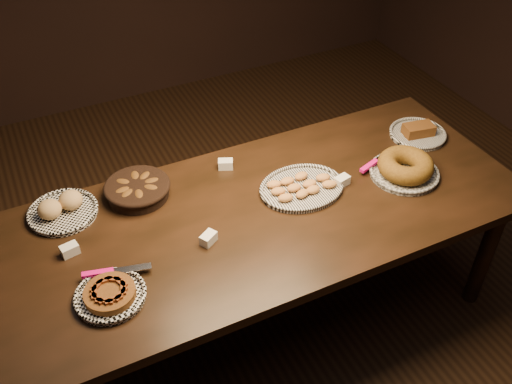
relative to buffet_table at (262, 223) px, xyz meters
name	(u,v)px	position (x,y,z in m)	size (l,w,h in m)	color
ground	(261,317)	(0.00, 0.00, -0.68)	(5.00, 5.00, 0.00)	black
buffet_table	(262,223)	(0.00, 0.00, 0.00)	(2.40, 1.00, 0.75)	black
apple_tart_plate	(110,294)	(-0.73, -0.19, 0.09)	(0.32, 0.28, 0.05)	white
madeleine_platter	(301,187)	(0.22, 0.05, 0.09)	(0.40, 0.32, 0.05)	black
bundt_cake_plate	(405,168)	(0.72, -0.07, 0.12)	(0.36, 0.35, 0.10)	black
croissant_basket	(137,189)	(-0.46, 0.33, 0.12)	(0.30, 0.30, 0.07)	black
bread_roll_plate	(62,209)	(-0.79, 0.36, 0.10)	(0.30, 0.30, 0.09)	white
loaf_plate	(418,133)	(0.99, 0.17, 0.09)	(0.29, 0.29, 0.07)	black
tent_cards	(257,195)	(0.02, 0.08, 0.10)	(1.68, 0.50, 0.04)	white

